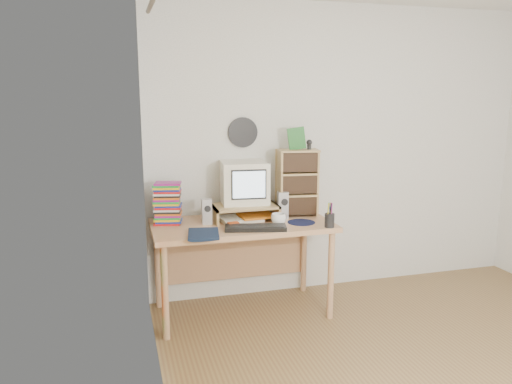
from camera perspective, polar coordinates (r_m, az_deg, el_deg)
back_wall at (r=4.52m, az=9.97°, el=4.72°), size 3.50×0.00×3.50m
left_wall at (r=2.36m, az=-10.47°, el=-1.17°), size 0.00×3.50×3.50m
curtain at (r=2.85m, az=-10.52°, el=-1.09°), size 0.00×2.20×2.20m
wall_disc at (r=4.17m, az=-1.52°, el=6.83°), size 0.25×0.02×0.25m
desk at (r=4.02m, az=-1.83°, el=-5.18°), size 1.40×0.70×0.75m
monitor_riser at (r=4.00m, az=-1.29°, el=-1.84°), size 0.52×0.30×0.12m
crt_monitor at (r=4.02m, az=-1.30°, el=1.04°), size 0.39×0.39×0.34m
speaker_left at (r=3.89m, az=-5.66°, el=-2.22°), size 0.08×0.08×0.20m
speaker_right at (r=4.05m, az=3.08°, el=-1.48°), size 0.09×0.09×0.22m
keyboard at (r=3.72m, az=-0.05°, el=-4.11°), size 0.48×0.25×0.03m
dvd_stack at (r=3.92m, az=-10.06°, el=-1.61°), size 0.22×0.18×0.28m
cd_rack at (r=4.12m, az=4.80°, el=1.05°), size 0.35×0.22×0.55m
mug at (r=3.85m, az=2.58°, el=-3.15°), size 0.12×0.12×0.09m
diary at (r=3.58m, az=-7.78°, el=-4.65°), size 0.30×0.24×0.05m
mousepad at (r=3.94m, az=5.20°, el=-3.47°), size 0.24×0.24×0.00m
pen_cup at (r=3.82m, az=8.41°, el=-2.92°), size 0.08×0.08×0.15m
papers at (r=4.00m, az=-1.09°, el=-2.91°), size 0.34×0.26×0.04m
red_box at (r=3.79m, az=-2.60°, el=-3.77°), size 0.08×0.06×0.04m
game_box at (r=4.09m, az=4.65°, el=6.12°), size 0.14×0.05×0.18m
webcam at (r=4.10m, az=6.10°, el=5.42°), size 0.05×0.05×0.08m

